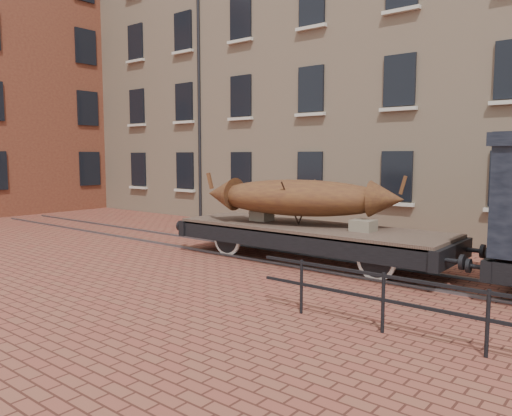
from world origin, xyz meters
The scene contains 5 objects.
ground centered at (0.00, 0.00, 0.00)m, with size 90.00×90.00×0.00m, color brown.
warehouse_cream centered at (3.00, 9.99, 7.00)m, with size 40.00×10.19×14.00m.
rail_track centered at (0.00, 0.00, 0.03)m, with size 30.00×1.52×0.06m.
flatcar_wagon centered at (0.68, 0.00, 0.81)m, with size 8.59×2.33×1.30m.
iron_boat centered at (0.35, 0.00, 1.75)m, with size 5.61×2.85×1.40m.
Camera 1 is at (7.99, -11.27, 2.89)m, focal length 35.00 mm.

